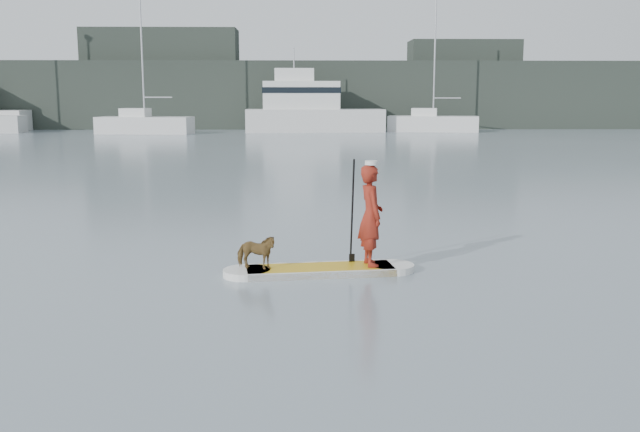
{
  "coord_description": "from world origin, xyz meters",
  "views": [
    {
      "loc": [
        3.09,
        -13.45,
        3.01
      ],
      "look_at": [
        3.36,
        -1.61,
        1.0
      ],
      "focal_mm": 40.0,
      "sensor_mm": 36.0,
      "label": 1
    }
  ],
  "objects_px": {
    "paddleboard": "(320,270)",
    "sailboat_c": "(144,124)",
    "paddler": "(371,216)",
    "dog": "(256,252)",
    "sailboat_e": "(432,122)",
    "motor_yacht_a": "(309,109)"
  },
  "relations": [
    {
      "from": "paddleboard",
      "to": "sailboat_c",
      "type": "bearing_deg",
      "value": 98.8
    },
    {
      "from": "paddleboard",
      "to": "dog",
      "type": "distance_m",
      "value": 1.15
    },
    {
      "from": "paddleboard",
      "to": "paddler",
      "type": "relative_size",
      "value": 1.89
    },
    {
      "from": "sailboat_c",
      "to": "sailboat_e",
      "type": "relative_size",
      "value": 0.99
    },
    {
      "from": "sailboat_e",
      "to": "motor_yacht_a",
      "type": "distance_m",
      "value": 10.35
    },
    {
      "from": "paddleboard",
      "to": "motor_yacht_a",
      "type": "height_order",
      "value": "motor_yacht_a"
    },
    {
      "from": "paddleboard",
      "to": "paddler",
      "type": "height_order",
      "value": "paddler"
    },
    {
      "from": "paddleboard",
      "to": "paddler",
      "type": "bearing_deg",
      "value": 0.0
    },
    {
      "from": "paddleboard",
      "to": "sailboat_c",
      "type": "height_order",
      "value": "sailboat_c"
    },
    {
      "from": "paddler",
      "to": "motor_yacht_a",
      "type": "xyz_separation_m",
      "value": [
        -0.72,
        47.55,
        0.93
      ]
    },
    {
      "from": "sailboat_c",
      "to": "motor_yacht_a",
      "type": "xyz_separation_m",
      "value": [
        13.0,
        2.68,
        1.13
      ]
    },
    {
      "from": "dog",
      "to": "sailboat_e",
      "type": "distance_m",
      "value": 49.11
    },
    {
      "from": "paddler",
      "to": "dog",
      "type": "distance_m",
      "value": 2.05
    },
    {
      "from": "paddler",
      "to": "dog",
      "type": "bearing_deg",
      "value": 86.51
    },
    {
      "from": "paddleboard",
      "to": "motor_yacht_a",
      "type": "xyz_separation_m",
      "value": [
        0.15,
        47.66,
        1.85
      ]
    },
    {
      "from": "paddleboard",
      "to": "sailboat_e",
      "type": "bearing_deg",
      "value": 70.49
    },
    {
      "from": "paddler",
      "to": "sailboat_e",
      "type": "bearing_deg",
      "value": -22.02
    },
    {
      "from": "sailboat_e",
      "to": "motor_yacht_a",
      "type": "bearing_deg",
      "value": -168.38
    },
    {
      "from": "sailboat_c",
      "to": "motor_yacht_a",
      "type": "bearing_deg",
      "value": 18.63
    },
    {
      "from": "paddler",
      "to": "sailboat_c",
      "type": "bearing_deg",
      "value": 6.37
    },
    {
      "from": "sailboat_e",
      "to": "motor_yacht_a",
      "type": "relative_size",
      "value": 0.93
    },
    {
      "from": "paddler",
      "to": "motor_yacht_a",
      "type": "distance_m",
      "value": 47.57
    }
  ]
}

